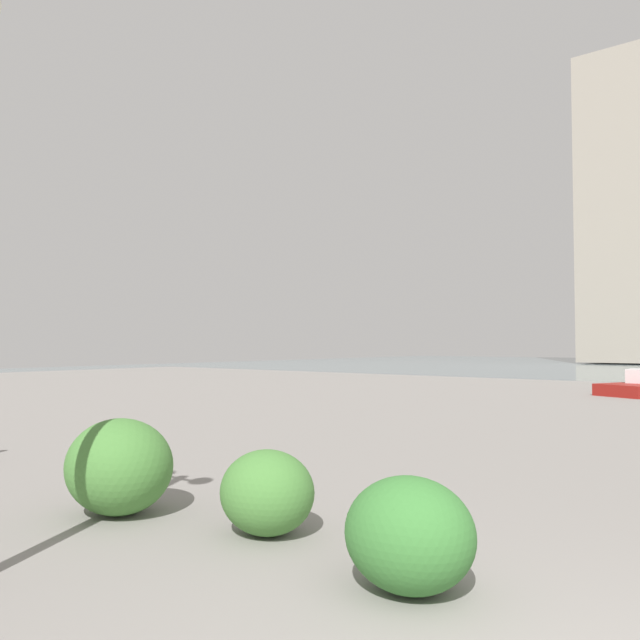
{
  "coord_description": "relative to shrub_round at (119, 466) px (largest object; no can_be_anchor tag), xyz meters",
  "views": [
    {
      "loc": [
        -0.3,
        2.61,
        1.65
      ],
      "look_at": [
        7.11,
        -6.83,
        2.12
      ],
      "focal_mm": 34.55,
      "sensor_mm": 36.0,
      "label": 1
    }
  ],
  "objects": [
    {
      "name": "shrub_low",
      "position": [
        -1.56,
        -0.42,
        -0.1
      ],
      "size": [
        0.86,
        0.77,
        0.73
      ],
      "color": "#477F38",
      "rests_on": "ground"
    },
    {
      "name": "shrub_round",
      "position": [
        0.0,
        0.0,
        0.0
      ],
      "size": [
        1.09,
        0.98,
        0.92
      ],
      "color": "#477F38",
      "rests_on": "ground"
    },
    {
      "name": "shrub_wide",
      "position": [
        -3.15,
        -0.11,
        -0.08
      ],
      "size": [
        0.9,
        0.81,
        0.76
      ],
      "color": "#387533",
      "rests_on": "ground"
    }
  ]
}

